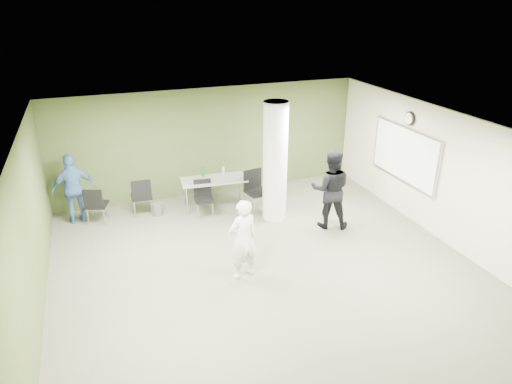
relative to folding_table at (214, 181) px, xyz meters
name	(u,v)px	position (x,y,z in m)	size (l,w,h in m)	color
floor	(266,268)	(0.18, -3.06, -0.71)	(8.00, 8.00, 0.00)	#545442
ceiling	(267,130)	(0.18, -3.06, 2.09)	(8.00, 8.00, 0.00)	white
wall_back	(210,142)	(0.18, 0.94, 0.69)	(8.00, 0.02, 2.80)	#495327
wall_left	(28,242)	(-3.82, -3.06, 0.69)	(0.02, 8.00, 2.80)	#495327
wall_right_cream	(442,176)	(4.18, -3.06, 0.69)	(0.02, 8.00, 2.80)	beige
column	(275,162)	(1.18, -1.06, 0.69)	(0.56, 0.56, 2.80)	silver
whiteboard	(404,154)	(4.11, -1.86, 0.79)	(0.05, 2.30, 1.30)	silver
wall_clock	(409,118)	(4.11, -1.86, 1.64)	(0.06, 0.32, 0.32)	black
folding_table	(214,181)	(0.00, 0.00, 0.00)	(1.64, 0.83, 1.00)	gray
wastebasket	(157,209)	(-1.42, 0.05, -0.56)	(0.26, 0.26, 0.30)	#4C4C4C
chair_back_left	(96,203)	(-2.80, 0.06, -0.18)	(0.57, 0.57, 0.90)	black
chair_back_right	(142,194)	(-1.75, 0.12, -0.15)	(0.49, 0.49, 0.95)	black
chair_table_left	(203,195)	(-0.35, -0.32, -0.20)	(0.47, 0.47, 0.87)	black
chair_table_right	(255,187)	(0.91, -0.49, -0.11)	(0.58, 0.58, 1.01)	black
woman_white	(243,239)	(-0.31, -3.15, 0.09)	(0.58, 0.38, 1.59)	silver
man_black	(331,189)	(2.19, -1.90, 0.21)	(0.89, 0.69, 1.83)	black
man_blue	(74,189)	(-3.22, 0.34, 0.12)	(0.97, 0.40, 1.66)	#4674B0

